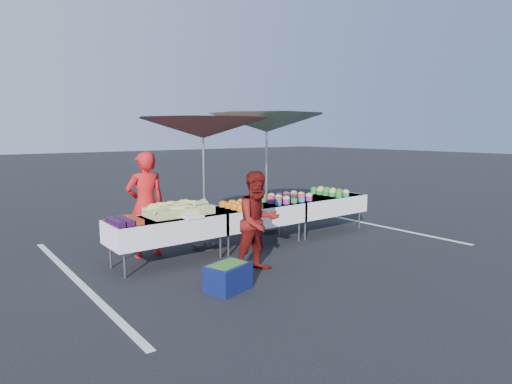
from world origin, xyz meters
TOP-DOWN VIEW (x-y plane):
  - ground at (0.00, 0.00)m, footprint 80.00×80.00m
  - stripe_left at (-3.20, 0.00)m, footprint 0.10×5.00m
  - stripe_right at (3.20, 0.00)m, footprint 0.10×5.00m
  - table_left at (-1.80, 0.00)m, footprint 1.86×0.81m
  - table_center at (0.00, 0.00)m, footprint 1.86×0.81m
  - table_right at (1.80, 0.00)m, footprint 1.86×0.81m
  - berry_punnets at (-2.51, -0.06)m, footprint 0.40×0.54m
  - corn_pile at (-1.55, 0.05)m, footprint 1.16×0.57m
  - plastic_bags at (-1.50, -0.30)m, footprint 0.30×0.25m
  - carrot_bowls at (-0.35, -0.01)m, footprint 0.55×0.69m
  - potato_cups at (0.75, 0.00)m, footprint 0.94×0.58m
  - bean_baskets at (2.06, 0.08)m, footprint 0.36×0.86m
  - vendor at (-1.91, 0.55)m, footprint 0.69×0.48m
  - customer at (-0.90, -1.21)m, footprint 0.77×0.61m
  - umbrella_left at (-0.87, 0.40)m, footprint 2.42×2.42m
  - umbrella_right at (0.82, 0.71)m, footprint 3.19×3.19m
  - storage_bin at (-1.71, -1.60)m, footprint 0.65×0.54m

SIDE VIEW (x-z plane):
  - ground at x=0.00m, z-range 0.00..0.00m
  - stripe_left at x=-3.20m, z-range 0.00..0.00m
  - stripe_right at x=3.20m, z-range 0.00..0.00m
  - storage_bin at x=-1.71m, z-range 0.01..0.37m
  - table_left at x=-1.80m, z-range 0.21..0.96m
  - table_center at x=0.00m, z-range 0.21..0.96m
  - table_right at x=1.80m, z-range 0.21..0.96m
  - customer at x=-0.90m, z-range 0.00..1.52m
  - plastic_bags at x=-1.50m, z-range 0.75..0.80m
  - berry_punnets at x=-2.51m, z-range 0.75..0.83m
  - carrot_bowls at x=-0.35m, z-range 0.75..0.85m
  - bean_baskets at x=2.06m, z-range 0.75..0.90m
  - potato_cups at x=0.75m, z-range 0.75..0.91m
  - corn_pile at x=-1.55m, z-range 0.71..0.97m
  - vendor at x=-1.91m, z-range 0.00..1.78m
  - umbrella_left at x=-0.87m, z-range 0.96..3.32m
  - umbrella_right at x=0.82m, z-range 1.01..3.50m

